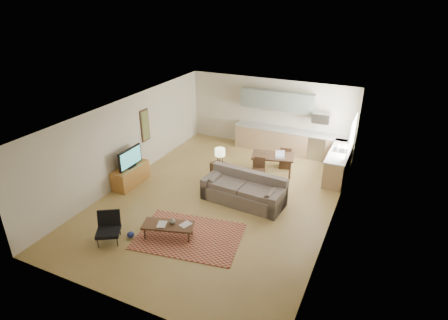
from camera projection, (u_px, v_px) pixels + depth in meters
The scene contains 25 objects.
room at pixel (220, 158), 10.69m from camera, with size 9.00×9.00×9.00m.
kitchen_counter_back at pixel (289, 142), 14.15m from camera, with size 4.26×0.64×0.92m, color tan, non-canonical shape.
kitchen_counter_right at pixel (338, 163), 12.40m from camera, with size 0.64×2.26×0.92m, color tan, non-canonical shape.
kitchen_range at pixel (318, 147), 13.73m from camera, with size 0.62×0.62×0.90m, color #A5A8AD.
kitchen_microwave at pixel (321, 118), 13.28m from camera, with size 0.62×0.40×0.35m, color #A5A8AD.
upper_cabinets at pixel (277, 100), 13.87m from camera, with size 2.80×0.34×0.70m, color slate.
window_right at pixel (352, 134), 11.83m from camera, with size 0.02×1.40×1.05m, color white.
wall_art_left at pixel (145, 125), 12.57m from camera, with size 0.06×0.42×1.10m, color olive, non-canonical shape.
triptych at pixel (268, 103), 14.23m from camera, with size 1.70×0.04×0.50m, color beige, non-canonical shape.
rug at pixel (189, 236), 9.54m from camera, with size 2.61×1.80×0.02m, color maroon.
sofa at pixel (244, 189), 10.89m from camera, with size 2.50×1.09×0.87m, color #655950, non-canonical shape.
coffee_table at pixel (168, 231), 9.45m from camera, with size 1.29×0.51×0.39m, color #472C1B, non-canonical shape.
book_a at pixel (157, 224), 9.35m from camera, with size 0.31×0.36×0.03m, color maroon.
book_b at pixel (183, 223), 9.41m from camera, with size 0.30×0.35×0.02m, color navy.
vase at pixel (172, 221), 9.36m from camera, with size 0.19×0.19×0.18m, color black.
armchair at pixel (108, 229), 9.21m from camera, with size 0.65×0.65×0.74m, color black, non-canonical shape.
tv_credenza at pixel (131, 175), 11.94m from camera, with size 0.52×1.36×0.63m, color #99632B, non-canonical shape.
tv at pixel (130, 158), 11.66m from camera, with size 0.10×1.04×0.63m, color black, non-canonical shape.
console_table at pixel (220, 173), 12.04m from camera, with size 0.57×0.38×0.67m, color #3A2619, non-canonical shape.
table_lamp at pixel (220, 156), 11.79m from camera, with size 0.33×0.33×0.54m, color beige, non-canonical shape.
dining_table at pixel (272, 165), 12.58m from camera, with size 1.37×0.79×0.70m, color #3A2619, non-canonical shape.
dining_chair_near at pixel (258, 170), 12.11m from camera, with size 0.38×0.39×0.79m, color #3A2619, non-canonical shape.
dining_chair_far at pixel (286, 157), 13.02m from camera, with size 0.39×0.41×0.81m, color #3A2619, non-canonical shape.
laptop at pixel (280, 155), 12.21m from camera, with size 0.29×0.22×0.22m, color #A5A8AD, non-canonical shape.
soap_bottle at pixel (339, 145), 12.38m from camera, with size 0.10×0.11×0.19m, color beige.
Camera 1 is at (4.22, -8.75, 5.80)m, focal length 30.00 mm.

